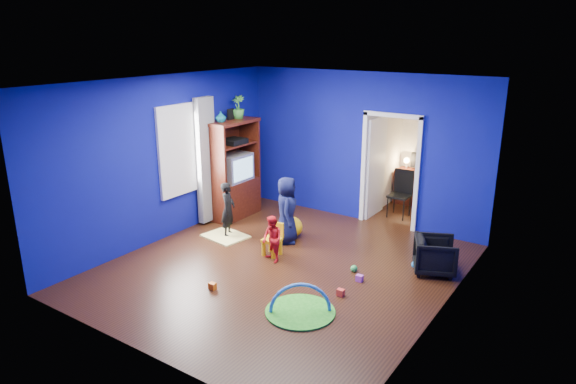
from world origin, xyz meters
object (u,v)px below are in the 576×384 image
Objects in this scene: kid_chair at (272,241)px; study_desk at (416,188)px; tv_armoire at (233,169)px; vase at (221,117)px; armchair at (435,255)px; play_mat at (300,312)px; folding_chair at (399,195)px; child_navy at (287,210)px; toddler_red at (272,239)px; hopper_ball at (292,227)px; crt_tv at (234,167)px; child_black at (228,209)px.

study_desk is (1.03, 3.93, 0.12)m from kid_chair.
vase is at bearing -90.00° from tv_armoire.
armchair reaches higher than play_mat.
armchair reaches higher than kid_chair.
folding_chair is (-1.45, 2.08, 0.18)m from armchair.
child_navy is (-2.59, -0.28, 0.32)m from armchair.
toddler_red is 4.22m from study_desk.
kid_chair is at bearing -104.68° from study_desk.
armchair is at bearing 14.05° from kid_chair.
play_mat is 1.02× the size of folding_chair.
folding_chair reaches higher than kid_chair.
armchair is 2.64m from hopper_ball.
folding_chair is at bearing 32.83° from tv_armoire.
study_desk is at bearing 44.63° from tv_armoire.
vase is at bearing -97.59° from crt_tv.
child_navy is at bearing 128.31° from play_mat.
vase is at bearing 145.82° from play_mat.
kid_chair reaches higher than hopper_ball.
hopper_ball is at bearing -10.69° from crt_tv.
tv_armoire is at bearing -147.17° from folding_chair.
armchair is 2.62m from child_navy.
kid_chair is 0.57× the size of study_desk.
crt_tv reaches higher than child_black.
child_black is 1.10× the size of folding_chair.
armchair is 1.25× the size of kid_chair.
folding_chair reaches higher than hopper_ball.
child_black is 2.66× the size of hopper_ball.
vase reaches higher than kid_chair.
toddler_red is 1.10× the size of crt_tv.
toddler_red is 1.71m from play_mat.
study_desk is at bearing 45.04° from crt_tv.
toddler_red is at bearing -28.64° from vase.
child_navy is at bearing 131.42° from toddler_red.
tv_armoire is at bearing -135.37° from study_desk.
crt_tv reaches higher than kid_chair.
child_black is at bearing -43.88° from vase.
vase reaches higher than folding_chair.
folding_chair is at bearing 98.00° from toddler_red.
child_black is at bearing 75.35° from armchair.
vase is at bearing 148.75° from kid_chair.
child_navy is 2.23m from vase.
hopper_ball is (1.62, 0.00, -1.87)m from vase.
vase reaches higher than hopper_ball.
child_black is 1.21m from hopper_ball.
armchair is 0.89× the size of crt_tv.
kid_chair is at bearing -79.37° from hopper_ball.
kid_chair is (0.16, -0.86, 0.06)m from hopper_ball.
vase is at bearing -132.43° from study_desk.
hopper_ball is (1.58, -0.30, -0.83)m from crt_tv.
crt_tv is at bearing 39.32° from child_navy.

